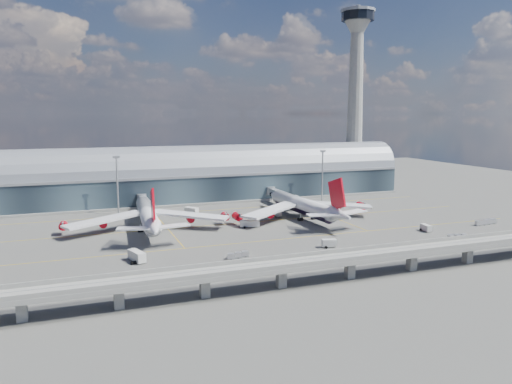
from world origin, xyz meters
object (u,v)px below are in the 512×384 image
object	(u,v)px
control_tower	(355,100)
service_truck_3	(426,228)
service_truck_5	(192,211)
cargo_train_1	(457,237)
airliner_right	(305,206)
service_truck_4	(275,213)
floodlight_mast_left	(117,184)
cargo_train_0	(238,255)
airliner_left	(148,215)
service_truck_1	(329,243)
service_truck_2	(250,224)
cargo_train_2	(486,222)
floodlight_mast_right	(322,174)
service_truck_0	(137,256)

from	to	relation	value
control_tower	service_truck_3	bearing A→B (deg)	-106.43
service_truck_5	cargo_train_1	distance (m)	108.26
airliner_right	service_truck_4	xyz separation A→B (m)	(-9.52, 9.04, -3.74)
floodlight_mast_left	cargo_train_0	world-z (taller)	floodlight_mast_left
control_tower	cargo_train_1	world-z (taller)	control_tower
service_truck_4	cargo_train_1	xyz separation A→B (m)	(44.77, -58.76, -0.78)
airliner_left	airliner_right	world-z (taller)	airliner_right
service_truck_1	service_truck_2	bearing A→B (deg)	35.14
airliner_right	cargo_train_2	distance (m)	72.12
service_truck_1	cargo_train_0	size ratio (longest dim) A/B	0.66
floodlight_mast_right	airliner_left	world-z (taller)	floodlight_mast_right
floodlight_mast_right	service_truck_4	xyz separation A→B (m)	(-37.33, -27.89, -11.98)
cargo_train_1	cargo_train_2	distance (m)	31.36
service_truck_2	service_truck_5	world-z (taller)	service_truck_5
service_truck_0	cargo_train_2	distance (m)	136.68
airliner_left	service_truck_0	world-z (taller)	airliner_left
control_tower	floodlight_mast_left	distance (m)	143.01
control_tower	cargo_train_0	bearing A→B (deg)	-134.36
control_tower	airliner_right	size ratio (longest dim) A/B	1.57
floodlight_mast_left	airliner_left	bearing A→B (deg)	-77.78
cargo_train_0	service_truck_5	bearing A→B (deg)	9.93
cargo_train_2	airliner_right	bearing A→B (deg)	68.06
airliner_left	service_truck_0	xyz separation A→B (m)	(-9.19, -39.21, -4.16)
service_truck_5	cargo_train_2	size ratio (longest dim) A/B	0.60
service_truck_0	service_truck_3	size ratio (longest dim) A/B	1.51
airliner_left	service_truck_1	world-z (taller)	airliner_left
service_truck_5	cargo_train_1	bearing A→B (deg)	-78.93
cargo_train_1	service_truck_3	bearing A→B (deg)	-0.76
service_truck_2	control_tower	bearing A→B (deg)	-38.68
control_tower	service_truck_0	size ratio (longest dim) A/B	12.74
service_truck_1	cargo_train_2	size ratio (longest dim) A/B	0.45
airliner_left	cargo_train_0	size ratio (longest dim) A/B	8.76
control_tower	service_truck_5	bearing A→B (deg)	-159.63
control_tower	service_truck_4	bearing A→B (deg)	-142.31
service_truck_1	service_truck_2	distance (m)	39.69
service_truck_4	cargo_train_1	bearing A→B (deg)	-72.48
service_truck_2	cargo_train_1	world-z (taller)	service_truck_2
service_truck_0	cargo_train_0	distance (m)	30.37
service_truck_2	cargo_train_0	xyz separation A→B (m)	(-17.43, -38.00, -0.55)
control_tower	service_truck_1	distance (m)	141.02
floodlight_mast_right	service_truck_2	world-z (taller)	floodlight_mast_right
airliner_right	cargo_train_1	xyz separation A→B (m)	(35.24, -49.73, -4.52)
service_truck_1	service_truck_3	bearing A→B (deg)	-67.08
service_truck_0	service_truck_2	distance (m)	56.31
service_truck_5	cargo_train_0	world-z (taller)	service_truck_5
control_tower	service_truck_4	xyz separation A→B (m)	(-72.33, -55.89, -49.98)
airliner_right	service_truck_2	xyz separation A→B (m)	(-26.76, -6.50, -3.98)
service_truck_5	airliner_right	bearing A→B (deg)	-66.17
floodlight_mast_right	service_truck_4	bearing A→B (deg)	-143.24
service_truck_0	service_truck_3	world-z (taller)	service_truck_0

